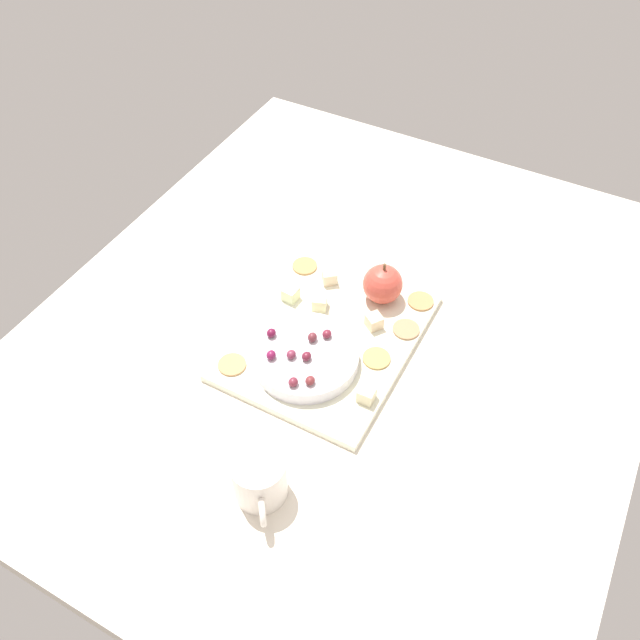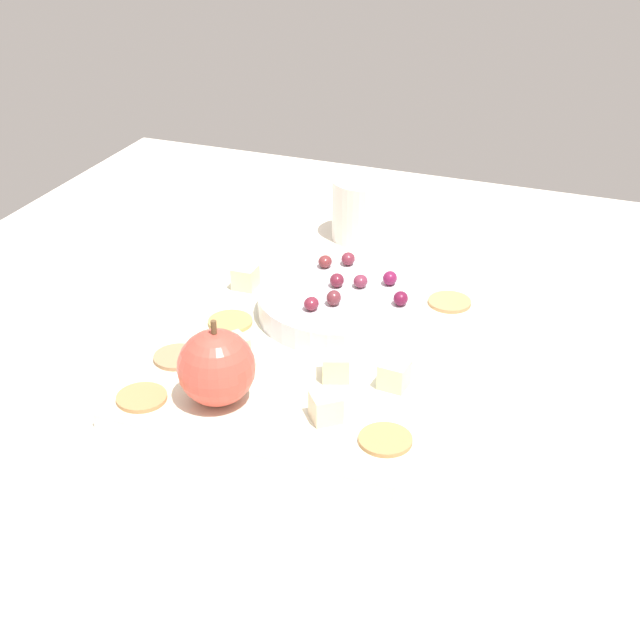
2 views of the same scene
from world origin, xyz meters
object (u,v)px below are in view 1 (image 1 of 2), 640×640
object	(u,v)px
cracker_4	(406,329)
grape_4	(291,354)
cheese_cube_4	(374,321)
grape_5	(271,355)
grape_3	(307,356)
apple_whole	(383,284)
cheese_cube_1	(367,394)
grape_0	(295,383)
cheese_cube_0	(291,294)
cheese_cube_3	(321,301)
cracker_0	(421,301)
cracker_3	(377,358)
cup	(260,479)
grape_6	(312,337)
cracker_1	(305,266)
grape_2	(324,333)
serving_dish	(306,357)
grape_7	(310,381)
cheese_cube_2	(329,277)
cracker_2	(232,365)
grape_1	(271,333)
platter	(328,336)

from	to	relation	value
cracker_4	grape_4	size ratio (longest dim) A/B	2.78
cheese_cube_4	grape_5	bearing A→B (deg)	146.05
grape_3	grape_5	size ratio (longest dim) A/B	1.00
apple_whole	cheese_cube_1	size ratio (longest dim) A/B	2.81
apple_whole	grape_0	xyz separation A→B (cm)	(-24.92, 2.87, -0.24)
cheese_cube_0	cheese_cube_3	world-z (taller)	same
cracker_0	grape_4	world-z (taller)	grape_4
cheese_cube_1	cracker_3	bearing A→B (deg)	13.86
cup	grape_6	bearing A→B (deg)	12.32
cheese_cube_4	cracker_1	xyz separation A→B (cm)	(7.04, 17.14, -1.01)
grape_0	grape_2	size ratio (longest dim) A/B	1.00
cheese_cube_1	grape_4	xyz separation A→B (cm)	(-0.01, 13.07, 1.93)
cup	cheese_cube_3	bearing A→B (deg)	14.62
cheese_cube_3	grape_0	size ratio (longest dim) A/B	1.50
cheese_cube_4	grape_2	xyz separation A→B (cm)	(-7.58, 5.36, 1.93)
serving_dish	cracker_0	world-z (taller)	serving_dish
cheese_cube_0	cheese_cube_1	xyz separation A→B (cm)	(-12.76, -20.65, 0.00)
grape_2	grape_7	bearing A→B (deg)	-164.48
cheese_cube_2	cracker_1	world-z (taller)	cheese_cube_2
apple_whole	cracker_3	world-z (taller)	apple_whole
cracker_2	grape_3	bearing A→B (deg)	-64.94
cheese_cube_0	cracker_1	xyz separation A→B (cm)	(8.15, 1.77, -1.01)
apple_whole	grape_1	distance (cm)	21.34
apple_whole	grape_5	bearing A→B (deg)	158.24
grape_5	cheese_cube_3	bearing A→B (deg)	-1.60
cheese_cube_2	grape_0	size ratio (longest dim) A/B	1.50
grape_1	grape_2	distance (cm)	8.43
cracker_2	grape_7	distance (cm)	13.87
cracker_1	cracker_4	xyz separation A→B (cm)	(-5.26, -22.23, 0.00)
serving_dish	cheese_cube_2	world-z (taller)	same
grape_1	grape_7	size ratio (longest dim) A/B	1.00
cup	cracker_0	bearing A→B (deg)	-7.85
grape_3	grape_7	distance (cm)	4.66
cracker_3	grape_3	xyz separation A→B (cm)	(-7.00, 8.86, 2.99)
grape_0	grape_1	bearing A→B (deg)	50.90
cheese_cube_2	cracker_3	bearing A→B (deg)	-128.82
grape_1	grape_3	bearing A→B (deg)	-101.43
apple_whole	cracker_2	distance (cm)	28.91
serving_dish	apple_whole	size ratio (longest dim) A/B	2.47
cheese_cube_1	cracker_4	world-z (taller)	cheese_cube_1
cracker_0	grape_5	world-z (taller)	grape_5
cheese_cube_1	cracker_3	world-z (taller)	cheese_cube_1
grape_2	cup	xyz separation A→B (cm)	(-26.36, -4.19, -0.80)
grape_5	grape_6	xyz separation A→B (cm)	(6.16, -3.90, 0.03)
grape_6	cracker_1	bearing A→B (deg)	32.92
cracker_1	grape_0	size ratio (longest dim) A/B	2.78
cheese_cube_0	cheese_cube_2	xyz separation A→B (cm)	(6.90, -3.94, 0.00)
platter	cheese_cube_3	distance (cm)	6.57
grape_7	grape_2	bearing A→B (deg)	15.52
serving_dish	grape_5	world-z (taller)	grape_5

